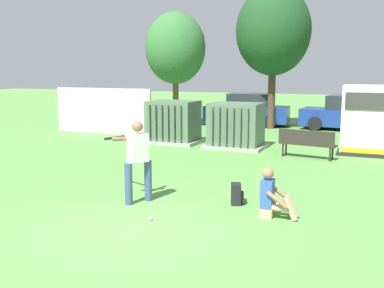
{
  "coord_description": "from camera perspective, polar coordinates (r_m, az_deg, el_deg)",
  "views": [
    {
      "loc": [
        3.94,
        -6.65,
        2.79
      ],
      "look_at": [
        -0.29,
        3.5,
        1.0
      ],
      "focal_mm": 42.68,
      "sensor_mm": 36.0,
      "label": 1
    }
  ],
  "objects": [
    {
      "name": "fence_panel",
      "position": [
        20.69,
        -11.08,
        4.1
      ],
      "size": [
        4.8,
        0.12,
        2.0
      ],
      "primitive_type": "cube",
      "color": "beige",
      "rests_on": "ground"
    },
    {
      "name": "generator_enclosure",
      "position": [
        16.24,
        20.74,
        2.8
      ],
      "size": [
        1.6,
        1.4,
        2.3
      ],
      "color": "#262626",
      "rests_on": "ground"
    },
    {
      "name": "ground_plane",
      "position": [
        8.21,
        -7.69,
        -10.68
      ],
      "size": [
        96.0,
        96.0,
        0.0
      ],
      "primitive_type": "plane",
      "color": "#5B9947"
    },
    {
      "name": "batter",
      "position": [
        9.67,
        -6.94,
        -1.63
      ],
      "size": [
        1.51,
        1.05,
        1.74
      ],
      "color": "#384C75",
      "rests_on": "ground"
    },
    {
      "name": "backpack",
      "position": [
        9.65,
        5.58,
        -6.27
      ],
      "size": [
        0.34,
        0.37,
        0.44
      ],
      "color": "black",
      "rests_on": "ground"
    },
    {
      "name": "park_bench",
      "position": [
        14.9,
        14.16,
        0.26
      ],
      "size": [
        1.84,
        0.7,
        0.92
      ],
      "color": "#2D2823",
      "rests_on": "ground"
    },
    {
      "name": "transformer_west",
      "position": [
        17.63,
        -2.36,
        2.71
      ],
      "size": [
        2.1,
        1.7,
        1.62
      ],
      "color": "#9E9B93",
      "rests_on": "ground"
    },
    {
      "name": "parked_car_left_of_center",
      "position": [
        22.52,
        18.98,
        3.55
      ],
      "size": [
        4.35,
        2.23,
        1.62
      ],
      "color": "navy",
      "rests_on": "ground"
    },
    {
      "name": "seated_spectator",
      "position": [
        8.88,
        10.04,
        -6.65
      ],
      "size": [
        0.73,
        0.56,
        0.96
      ],
      "color": "tan",
      "rests_on": "ground"
    },
    {
      "name": "sports_ball",
      "position": [
        8.67,
        -5.27,
        -9.25
      ],
      "size": [
        0.09,
        0.09,
        0.09
      ],
      "primitive_type": "sphere",
      "color": "white",
      "rests_on": "ground"
    },
    {
      "name": "parked_car_leftmost",
      "position": [
        23.43,
        6.94,
        4.18
      ],
      "size": [
        4.33,
        2.2,
        1.62
      ],
      "color": "navy",
      "rests_on": "ground"
    },
    {
      "name": "transformer_mid_west",
      "position": [
        16.53,
        5.51,
        2.24
      ],
      "size": [
        2.1,
        1.7,
        1.62
      ],
      "color": "#9E9B93",
      "rests_on": "ground"
    },
    {
      "name": "tree_left",
      "position": [
        22.51,
        -2.09,
        11.86
      ],
      "size": [
        2.92,
        2.92,
        5.57
      ],
      "color": "brown",
      "rests_on": "ground"
    },
    {
      "name": "tree_center_left",
      "position": [
        22.27,
        10.12,
        13.7
      ],
      "size": [
        3.49,
        3.49,
        6.67
      ],
      "color": "#4C3828",
      "rests_on": "ground"
    }
  ]
}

